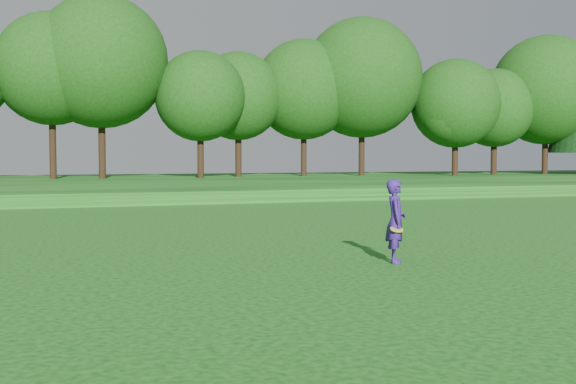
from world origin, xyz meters
name	(u,v)px	position (x,y,z in m)	size (l,w,h in m)	color
ground	(314,273)	(0.00, 0.00, 0.00)	(140.00, 140.00, 0.00)	#0C3F0F
berm	(121,185)	(0.00, 34.00, 0.30)	(130.00, 30.00, 0.60)	#0C3F0F
walking_path	(155,204)	(0.00, 20.00, 0.02)	(130.00, 1.60, 0.04)	gray
treeline	(114,69)	(0.00, 38.00, 8.10)	(104.00, 7.00, 15.00)	#163D0E
woman	(396,221)	(2.10, 0.69, 0.87)	(0.64, 0.75, 1.75)	#371B7B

